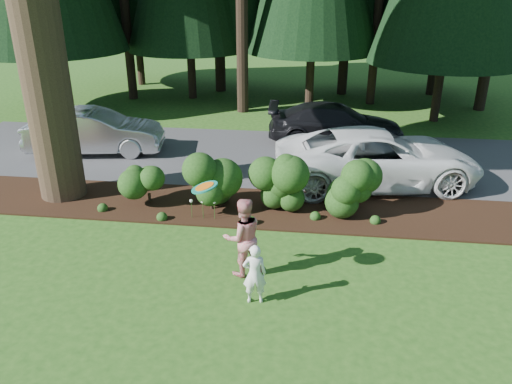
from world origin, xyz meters
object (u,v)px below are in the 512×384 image
car_white_suv (378,158)px  adult (243,237)px  frisbee (205,187)px  child (255,274)px  car_silver_wagon (95,132)px  car_dark_suv (336,124)px

car_white_suv → adult: bearing=138.1°
frisbee → child: bearing=-11.9°
car_silver_wagon → car_dark_suv: (8.39, 2.29, -0.04)m
car_silver_wagon → frisbee: bearing=-153.2°
car_silver_wagon → child: 10.44m
adult → car_white_suv: bearing=-146.6°
child → adult: size_ratio=0.72×
car_dark_suv → child: size_ratio=4.01×
adult → frisbee: size_ratio=3.40×
child → adult: bearing=-79.1°
car_dark_suv → adult: 9.56m
child → frisbee: (-0.94, 0.20, 1.65)m
car_white_suv → child: car_white_suv is taller
car_dark_suv → adult: adult is taller
adult → frisbee: bearing=27.6°
car_silver_wagon → car_dark_suv: size_ratio=0.94×
car_white_suv → frisbee: size_ratio=11.90×
car_white_suv → child: bearing=144.9°
child → car_dark_suv: bearing=-109.2°
car_silver_wagon → car_dark_suv: bearing=-84.3°
car_dark_suv → child: 10.44m
frisbee → car_white_suv: bearing=58.2°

